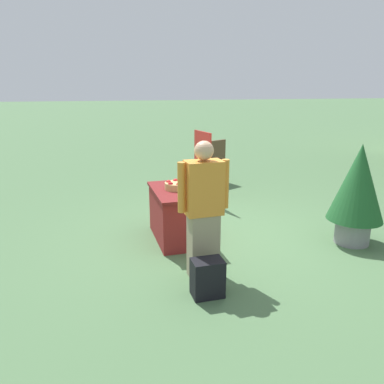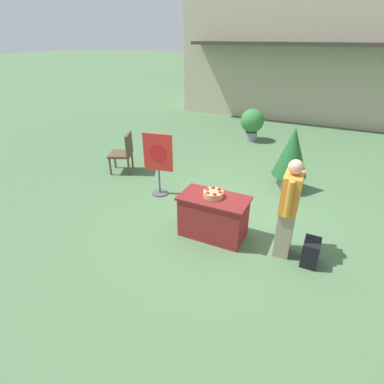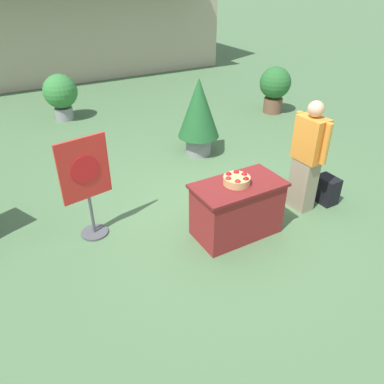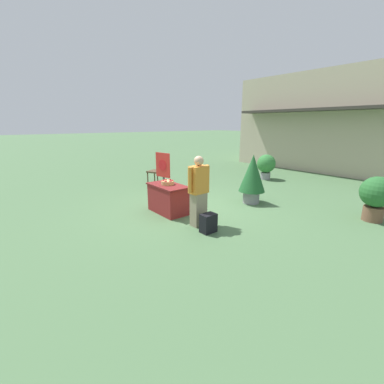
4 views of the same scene
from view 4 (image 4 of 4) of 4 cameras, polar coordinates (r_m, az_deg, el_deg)
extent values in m
plane|color=#4C7047|center=(7.33, -0.38, -3.47)|extent=(120.00, 120.00, 0.00)
cube|color=#B7A88E|center=(15.72, 32.01, 12.92)|extent=(10.34, 4.96, 4.70)
cube|color=#38332D|center=(13.02, 27.80, 15.98)|extent=(8.79, 0.90, 0.12)
cube|color=maroon|center=(6.88, -5.35, -1.64)|extent=(1.11, 0.61, 0.72)
cube|color=maroon|center=(6.78, -5.42, 1.44)|extent=(1.18, 0.65, 0.04)
cylinder|color=tan|center=(6.79, -5.43, 2.08)|extent=(0.34, 0.34, 0.10)
sphere|color=red|center=(6.69, -4.82, 2.24)|extent=(0.08, 0.08, 0.08)
sphere|color=#A30F14|center=(6.79, -4.43, 2.43)|extent=(0.08, 0.08, 0.08)
sphere|color=#A30F14|center=(6.88, -4.91, 2.60)|extent=(0.08, 0.08, 0.08)
sphere|color=red|center=(6.89, -5.89, 2.59)|extent=(0.08, 0.08, 0.08)
sphere|color=red|center=(6.78, -6.46, 2.37)|extent=(0.08, 0.08, 0.08)
sphere|color=#A30F14|center=(6.68, -5.86, 2.19)|extent=(0.08, 0.08, 0.08)
cube|color=gray|center=(5.97, 1.45, -3.86)|extent=(0.25, 0.35, 0.79)
cube|color=orange|center=(5.78, 1.49, 2.77)|extent=(0.27, 0.43, 0.62)
sphere|color=tan|center=(5.70, 1.52, 6.94)|extent=(0.22, 0.22, 0.22)
cylinder|color=orange|center=(5.61, -0.47, 2.65)|extent=(0.09, 0.09, 0.57)
cylinder|color=orange|center=(5.95, 3.35, 3.34)|extent=(0.09, 0.09, 0.57)
cube|color=black|center=(5.67, 3.65, -6.91)|extent=(0.24, 0.34, 0.42)
cylinder|color=#4C4C51|center=(8.81, -6.32, -0.27)|extent=(0.36, 0.36, 0.03)
cylinder|color=#4C4C51|center=(8.74, -6.37, 1.57)|extent=(0.04, 0.04, 0.55)
cube|color=red|center=(8.61, -6.50, 5.97)|extent=(0.65, 0.14, 0.81)
cylinder|color=red|center=(8.59, -6.60, 5.96)|extent=(0.36, 0.07, 0.37)
cylinder|color=brown|center=(10.33, -9.81, 3.06)|extent=(0.05, 0.05, 0.44)
cylinder|color=brown|center=(10.70, -8.33, 3.54)|extent=(0.05, 0.05, 0.44)
cylinder|color=brown|center=(10.06, -7.64, 2.83)|extent=(0.05, 0.05, 0.44)
cylinder|color=brown|center=(10.45, -6.21, 3.33)|extent=(0.05, 0.05, 0.44)
cube|color=brown|center=(10.34, -8.05, 4.56)|extent=(0.73, 0.73, 0.06)
cube|color=brown|center=(10.15, -6.96, 6.05)|extent=(0.28, 0.52, 0.51)
cylinder|color=gray|center=(11.48, 15.99, 3.49)|extent=(0.41, 0.41, 0.29)
sphere|color=#337A38|center=(11.39, 16.18, 6.09)|extent=(0.77, 0.77, 0.77)
cylinder|color=brown|center=(7.73, 35.23, -3.94)|extent=(0.45, 0.45, 0.36)
sphere|color=#28662D|center=(7.59, 35.86, 0.02)|extent=(0.75, 0.75, 0.75)
cylinder|color=gray|center=(7.93, 13.00, -1.06)|extent=(0.48, 0.48, 0.36)
cone|color=#1E5628|center=(7.76, 13.31, 4.11)|extent=(0.77, 0.77, 1.09)
camera|label=1|loc=(2.46, 42.00, 8.23)|focal=35.00mm
camera|label=2|loc=(4.03, -49.99, 22.35)|focal=28.00mm
camera|label=3|loc=(8.11, -38.20, 17.55)|focal=35.00mm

